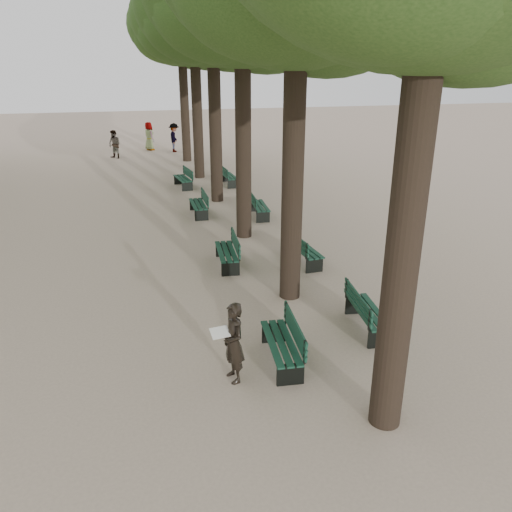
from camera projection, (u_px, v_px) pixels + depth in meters
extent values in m
plane|color=#BBA48D|center=(266.00, 368.00, 9.84)|extent=(120.00, 120.00, 0.00)
cylinder|color=#33261C|center=(408.00, 205.00, 7.04)|extent=(0.52, 0.52, 7.50)
cylinder|color=#33261C|center=(293.00, 150.00, 11.55)|extent=(0.52, 0.52, 7.50)
cylinder|color=#33261C|center=(243.00, 126.00, 16.06)|extent=(0.52, 0.52, 7.50)
cylinder|color=#33261C|center=(215.00, 112.00, 20.57)|extent=(0.52, 0.52, 7.50)
ellipsoid|color=#294C1A|center=(212.00, 6.00, 19.15)|extent=(6.00, 6.00, 4.50)
cylinder|color=#33261C|center=(197.00, 104.00, 25.08)|extent=(0.52, 0.52, 7.50)
ellipsoid|color=#294C1A|center=(193.00, 17.00, 23.66)|extent=(6.00, 6.00, 4.50)
cylinder|color=#33261C|center=(184.00, 98.00, 29.59)|extent=(0.52, 0.52, 7.50)
ellipsoid|color=#294C1A|center=(181.00, 24.00, 28.17)|extent=(6.00, 6.00, 4.50)
cube|color=black|center=(281.00, 352.00, 9.97)|extent=(0.69, 1.84, 0.45)
cube|color=#0D3023|center=(281.00, 342.00, 9.89)|extent=(0.71, 1.84, 0.04)
cube|color=#0D3023|center=(295.00, 329.00, 9.84)|extent=(0.21, 1.80, 0.40)
cube|color=black|center=(226.00, 259.00, 14.77)|extent=(0.67, 1.84, 0.45)
cube|color=#0D3023|center=(226.00, 251.00, 14.69)|extent=(0.69, 1.84, 0.04)
cube|color=#0D3023|center=(236.00, 242.00, 14.64)|extent=(0.19, 1.80, 0.40)
cube|color=black|center=(198.00, 210.00, 19.73)|extent=(0.54, 1.81, 0.45)
cube|color=#0D3023|center=(198.00, 204.00, 19.65)|extent=(0.56, 1.81, 0.04)
cube|color=#0D3023|center=(205.00, 197.00, 19.62)|extent=(0.06, 1.80, 0.40)
cube|color=black|center=(183.00, 183.00, 24.16)|extent=(0.75, 1.85, 0.45)
cube|color=#0D3023|center=(183.00, 178.00, 24.08)|extent=(0.77, 1.85, 0.04)
cube|color=#0D3023|center=(188.00, 172.00, 24.09)|extent=(0.27, 1.79, 0.40)
cube|color=black|center=(368.00, 320.00, 11.20)|extent=(0.74, 1.85, 0.45)
cube|color=#0D3023|center=(369.00, 312.00, 11.12)|extent=(0.76, 1.85, 0.04)
cube|color=#0D3023|center=(358.00, 301.00, 10.99)|extent=(0.26, 1.79, 0.40)
cube|color=black|center=(304.00, 256.00, 14.98)|extent=(0.64, 1.83, 0.45)
cube|color=#0D3023|center=(304.00, 249.00, 14.90)|extent=(0.66, 1.83, 0.04)
cube|color=#0D3023|center=(296.00, 241.00, 14.72)|extent=(0.17, 1.80, 0.40)
cube|color=black|center=(260.00, 211.00, 19.53)|extent=(0.67, 1.84, 0.45)
cube|color=#0D3023|center=(260.00, 206.00, 19.44)|extent=(0.69, 1.84, 0.04)
cube|color=#0D3023|center=(253.00, 199.00, 19.30)|extent=(0.19, 1.80, 0.40)
cube|color=black|center=(229.00, 180.00, 24.68)|extent=(0.58, 1.82, 0.45)
cube|color=#0D3023|center=(229.00, 176.00, 24.60)|extent=(0.60, 1.82, 0.04)
cube|color=#0D3023|center=(224.00, 171.00, 24.42)|extent=(0.10, 1.80, 0.40)
imported|color=black|center=(234.00, 343.00, 9.22)|extent=(0.44, 0.69, 1.59)
cube|color=white|center=(220.00, 332.00, 9.06)|extent=(0.37, 0.29, 0.12)
imported|color=#262628|center=(149.00, 136.00, 34.43)|extent=(0.75, 1.00, 1.90)
imported|color=#262628|center=(115.00, 144.00, 31.42)|extent=(0.86, 0.84, 1.75)
imported|color=#262628|center=(174.00, 138.00, 33.74)|extent=(0.64, 1.28, 1.90)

